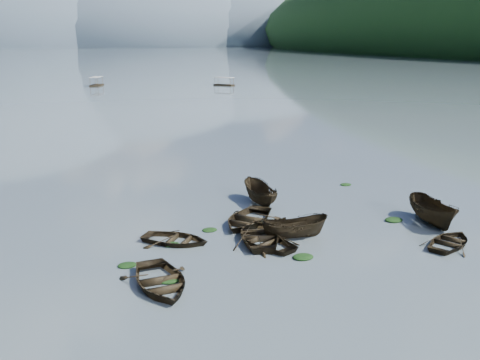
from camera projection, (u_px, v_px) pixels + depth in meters
name	position (u px, v px, depth m)	size (l,w,h in m)	color
ground_plane	(322.00, 272.00, 27.87)	(2400.00, 2400.00, 0.00)	#505D64
haze_mtn_c	(129.00, 45.00, 888.69)	(520.00, 520.00, 260.00)	#475666
haze_mtn_d	(230.00, 45.00, 950.63)	(520.00, 520.00, 220.00)	#475666
rowboat_0	(160.00, 287.00, 26.24)	(3.53, 4.95, 1.02)	black
rowboat_1	(259.00, 240.00, 32.37)	(3.53, 4.95, 1.03)	black
rowboat_2	(295.00, 238.00, 32.69)	(1.55, 4.13, 1.59)	black
rowboat_3	(265.00, 245.00, 31.58)	(3.02, 4.23, 0.88)	black
rowboat_4	(450.00, 245.00, 31.52)	(2.80, 3.93, 0.81)	black
rowboat_5	(432.00, 224.00, 35.13)	(1.88, 4.99, 1.93)	black
rowboat_6	(175.00, 243.00, 31.86)	(2.95, 4.13, 0.86)	black
rowboat_7	(247.00, 223.00, 35.19)	(3.62, 5.06, 1.05)	black
rowboat_8	(260.00, 204.00, 39.39)	(1.73, 4.59, 1.77)	black
weed_clump_0	(170.00, 281.00, 26.88)	(1.19, 0.97, 0.26)	black
weed_clump_1	(172.00, 245.00, 31.50)	(0.94, 0.75, 0.21)	black
weed_clump_2	(303.00, 258.00, 29.66)	(1.20, 0.96, 0.26)	black
weed_clump_3	(258.00, 226.00, 34.75)	(0.92, 0.78, 0.20)	black
weed_clump_4	(394.00, 221.00, 35.70)	(1.24, 0.99, 0.26)	black
weed_clump_5	(127.00, 266.00, 28.63)	(1.03, 0.83, 0.22)	black
weed_clump_6	(210.00, 231.00, 33.90)	(0.96, 0.80, 0.20)	black
weed_clump_7	(346.00, 185.00, 44.37)	(0.96, 0.77, 0.21)	black
pontoon_centre	(97.00, 86.00, 136.12)	(2.36, 5.66, 2.17)	black
pontoon_right	(224.00, 86.00, 137.08)	(2.17, 5.21, 2.00)	black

